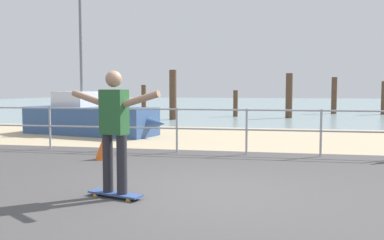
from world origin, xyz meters
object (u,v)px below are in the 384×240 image
Objects in this scene: skateboard at (115,194)px; skateboarder at (114,124)px; sailboat at (94,119)px; traffic_cone at (103,148)px.

skateboarder is at bearing 9.46° from skateboard.
skateboarder is at bearing -63.87° from sailboat.
sailboat is 4.92m from traffic_cone.
skateboard is at bearing -170.54° from skateboarder.
skateboard is (3.56, -7.26, -0.46)m from sailboat.
sailboat is at bearing 116.41° from traffic_cone.
skateboarder is (0.00, 0.00, 0.95)m from skateboard.
sailboat is 10.60× the size of traffic_cone.
sailboat reaches higher than skateboard.
traffic_cone is at bearing 115.71° from skateboarder.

